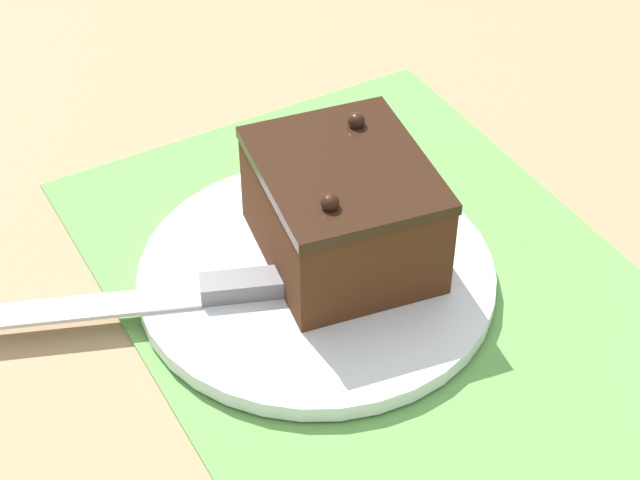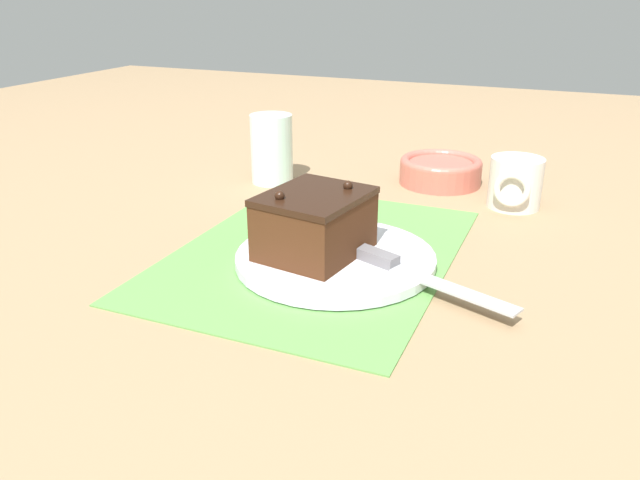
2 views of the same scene
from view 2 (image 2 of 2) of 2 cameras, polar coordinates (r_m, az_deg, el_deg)
ground_plane at (r=0.81m, az=-0.36°, el=-1.18°), size 3.00×3.00×0.00m
placemat_woven at (r=0.81m, az=-0.36°, el=-1.05°), size 0.46×0.34×0.00m
cake_plate at (r=0.77m, az=1.42°, el=-1.66°), size 0.25×0.25×0.01m
chocolate_cake at (r=0.76m, az=-0.48°, el=1.54°), size 0.15×0.13×0.09m
serving_knife at (r=0.73m, az=7.01°, el=-2.33°), size 0.10×0.22×0.01m
drinking_glass at (r=1.09m, az=-4.43°, el=8.31°), size 0.07×0.07×0.12m
small_bowl at (r=1.11m, az=10.96°, el=6.31°), size 0.14×0.14×0.05m
coffee_mug at (r=1.01m, az=17.41°, el=5.00°), size 0.09×0.08×0.08m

